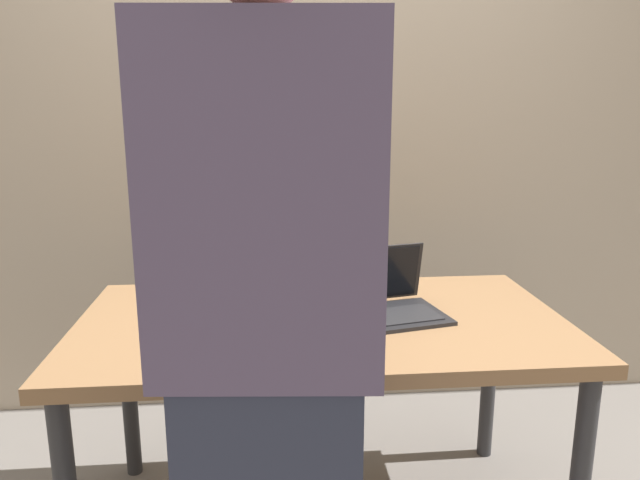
{
  "coord_description": "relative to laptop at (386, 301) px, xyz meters",
  "views": [
    {
      "loc": [
        -0.16,
        -1.74,
        1.39
      ],
      "look_at": [
        -0.01,
        0.0,
        0.99
      ],
      "focal_mm": 33.34,
      "sensor_mm": 36.0,
      "label": 1
    }
  ],
  "objects": [
    {
      "name": "beer_bottle_green",
      "position": [
        -0.45,
        0.04,
        0.07
      ],
      "size": [
        0.07,
        0.07,
        0.3
      ],
      "color": "#472B14",
      "rests_on": "desk"
    },
    {
      "name": "beer_bottle_brown",
      "position": [
        -0.29,
        0.14,
        0.07
      ],
      "size": [
        0.06,
        0.06,
        0.29
      ],
      "color": "#1E5123",
      "rests_on": "desk"
    },
    {
      "name": "desk",
      "position": [
        -0.21,
        -0.03,
        -0.12
      ],
      "size": [
        1.51,
        0.81,
        0.74
      ],
      "color": "olive",
      "rests_on": "ground"
    },
    {
      "name": "person_figure",
      "position": [
        -0.37,
        -0.67,
        0.13
      ],
      "size": [
        0.45,
        0.32,
        1.78
      ],
      "color": "#2D3347",
      "rests_on": "ground"
    },
    {
      "name": "beer_bottle_amber",
      "position": [
        -0.46,
        0.13,
        0.07
      ],
      "size": [
        0.07,
        0.07,
        0.3
      ],
      "color": "brown",
      "rests_on": "desk"
    },
    {
      "name": "laptop",
      "position": [
        0.0,
        0.0,
        0.0
      ],
      "size": [
        0.38,
        0.34,
        0.2
      ],
      "color": "black",
      "rests_on": "desk"
    },
    {
      "name": "back_wall",
      "position": [
        -0.21,
        0.9,
        0.52
      ],
      "size": [
        6.0,
        0.1,
        2.6
      ],
      "primitive_type": "cube",
      "color": "tan",
      "rests_on": "ground"
    }
  ]
}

